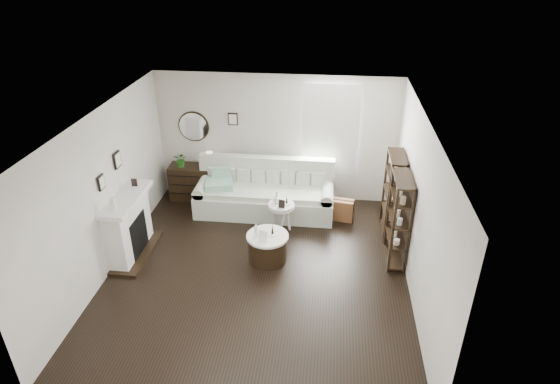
# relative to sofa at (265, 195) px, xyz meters

# --- Properties ---
(room) EXTENTS (5.50, 5.50, 5.50)m
(room) POSITION_rel_sofa_xyz_m (0.90, 0.61, 1.24)
(room) COLOR black
(room) RESTS_ON ground
(fireplace) EXTENTS (0.50, 1.40, 1.84)m
(fireplace) POSITION_rel_sofa_xyz_m (-2.15, -1.79, 0.18)
(fireplace) COLOR white
(fireplace) RESTS_ON ground
(shelf_unit_far) EXTENTS (0.30, 0.80, 1.60)m
(shelf_unit_far) POSITION_rel_sofa_xyz_m (2.49, -0.54, 0.44)
(shelf_unit_far) COLOR black
(shelf_unit_far) RESTS_ON ground
(shelf_unit_near) EXTENTS (0.30, 0.80, 1.60)m
(shelf_unit_near) POSITION_rel_sofa_xyz_m (2.49, -1.44, 0.44)
(shelf_unit_near) COLOR black
(shelf_unit_near) RESTS_ON ground
(sofa) EXTENTS (2.80, 0.97, 1.09)m
(sofa) POSITION_rel_sofa_xyz_m (0.00, 0.00, 0.00)
(sofa) COLOR beige
(sofa) RESTS_ON ground
(quilt) EXTENTS (0.63, 0.55, 0.14)m
(quilt) POSITION_rel_sofa_xyz_m (-0.91, -0.14, 0.27)
(quilt) COLOR #258862
(quilt) RESTS_ON sofa
(suitcase) EXTENTS (0.69, 0.32, 0.44)m
(suitcase) POSITION_rel_sofa_xyz_m (1.48, -0.18, -0.14)
(suitcase) COLOR brown
(suitcase) RESTS_ON ground
(dresser) EXTENTS (1.13, 0.48, 0.75)m
(dresser) POSITION_rel_sofa_xyz_m (-1.55, 0.38, 0.02)
(dresser) COLOR black
(dresser) RESTS_ON ground
(table_lamp) EXTENTS (0.24, 0.24, 0.34)m
(table_lamp) POSITION_rel_sofa_xyz_m (-1.22, 0.38, 0.56)
(table_lamp) COLOR beige
(table_lamp) RESTS_ON dresser
(potted_plant) EXTENTS (0.33, 0.30, 0.33)m
(potted_plant) POSITION_rel_sofa_xyz_m (-1.83, 0.34, 0.56)
(potted_plant) COLOR #27611B
(potted_plant) RESTS_ON dresser
(drum_table) EXTENTS (0.73, 0.73, 0.51)m
(drum_table) POSITION_rel_sofa_xyz_m (0.28, -1.71, -0.10)
(drum_table) COLOR black
(drum_table) RESTS_ON ground
(pedestal_table) EXTENTS (0.51, 0.51, 0.61)m
(pedestal_table) POSITION_rel_sofa_xyz_m (0.42, -0.79, 0.20)
(pedestal_table) COLOR white
(pedestal_table) RESTS_ON ground
(eiffel_drum) EXTENTS (0.12, 0.12, 0.18)m
(eiffel_drum) POSITION_rel_sofa_xyz_m (0.36, -1.66, 0.24)
(eiffel_drum) COLOR black
(eiffel_drum) RESTS_ON drum_table
(bottle_drum) EXTENTS (0.06, 0.06, 0.27)m
(bottle_drum) POSITION_rel_sofa_xyz_m (0.10, -1.79, 0.28)
(bottle_drum) COLOR silver
(bottle_drum) RESTS_ON drum_table
(card_frame_drum) EXTENTS (0.16, 0.09, 0.20)m
(card_frame_drum) POSITION_rel_sofa_xyz_m (0.23, -1.89, 0.25)
(card_frame_drum) COLOR white
(card_frame_drum) RESTS_ON drum_table
(eiffel_ped) EXTENTS (0.11, 0.11, 0.17)m
(eiffel_ped) POSITION_rel_sofa_xyz_m (0.52, -0.75, 0.34)
(eiffel_ped) COLOR black
(eiffel_ped) RESTS_ON pedestal_table
(flask_ped) EXTENTS (0.14, 0.14, 0.25)m
(flask_ped) POSITION_rel_sofa_xyz_m (0.33, -0.76, 0.38)
(flask_ped) COLOR silver
(flask_ped) RESTS_ON pedestal_table
(card_frame_ped) EXTENTS (0.13, 0.07, 0.16)m
(card_frame_ped) POSITION_rel_sofa_xyz_m (0.44, -0.92, 0.33)
(card_frame_ped) COLOR black
(card_frame_ped) RESTS_ON pedestal_table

